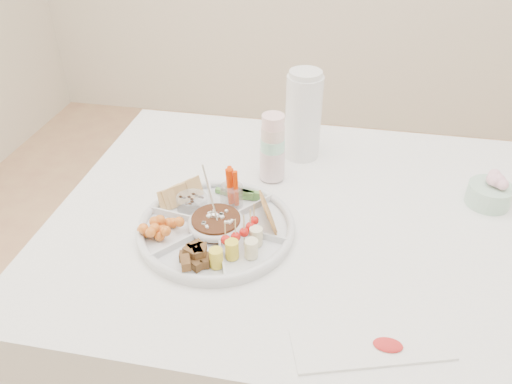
# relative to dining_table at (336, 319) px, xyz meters

# --- Properties ---
(dining_table) EXTENTS (1.52, 1.02, 0.76)m
(dining_table) POSITION_rel_dining_table_xyz_m (0.00, 0.00, 0.00)
(dining_table) COLOR white
(dining_table) RESTS_ON floor
(party_tray) EXTENTS (0.44, 0.44, 0.04)m
(party_tray) POSITION_rel_dining_table_xyz_m (-0.32, -0.11, 0.40)
(party_tray) COLOR white
(party_tray) RESTS_ON dining_table
(bean_dip) EXTENTS (0.14, 0.14, 0.04)m
(bean_dip) POSITION_rel_dining_table_xyz_m (-0.32, -0.11, 0.41)
(bean_dip) COLOR #432A14
(bean_dip) RESTS_ON party_tray
(tortillas) EXTENTS (0.12, 0.12, 0.06)m
(tortillas) POSITION_rel_dining_table_xyz_m (-0.20, -0.07, 0.42)
(tortillas) COLOR #B48033
(tortillas) RESTS_ON party_tray
(carrot_cucumber) EXTENTS (0.13, 0.13, 0.11)m
(carrot_cucumber) POSITION_rel_dining_table_xyz_m (-0.30, 0.02, 0.44)
(carrot_cucumber) COLOR #E63400
(carrot_cucumber) RESTS_ON party_tray
(pita_raisins) EXTENTS (0.13, 0.13, 0.06)m
(pita_raisins) POSITION_rel_dining_table_xyz_m (-0.42, -0.03, 0.42)
(pita_raisins) COLOR #E9C46E
(pita_raisins) RESTS_ON party_tray
(cherries) EXTENTS (0.13, 0.13, 0.05)m
(cherries) POSITION_rel_dining_table_xyz_m (-0.44, -0.16, 0.42)
(cherries) COLOR orange
(cherries) RESTS_ON party_tray
(granola_chunks) EXTENTS (0.11, 0.11, 0.04)m
(granola_chunks) POSITION_rel_dining_table_xyz_m (-0.34, -0.24, 0.42)
(granola_chunks) COLOR brown
(granola_chunks) RESTS_ON party_tray
(banana_tomato) EXTENTS (0.12, 0.12, 0.08)m
(banana_tomato) POSITION_rel_dining_table_xyz_m (-0.22, -0.20, 0.44)
(banana_tomato) COLOR #FFE08C
(banana_tomato) RESTS_ON party_tray
(cup_stack) EXTENTS (0.09, 0.09, 0.19)m
(cup_stack) POSITION_rel_dining_table_xyz_m (-0.23, 0.15, 0.48)
(cup_stack) COLOR #AFD1AA
(cup_stack) RESTS_ON dining_table
(thermos) EXTENTS (0.11, 0.11, 0.27)m
(thermos) POSITION_rel_dining_table_xyz_m (-0.16, 0.30, 0.52)
(thermos) COLOR white
(thermos) RESTS_ON dining_table
(flower_bowl) EXTENTS (0.12, 0.12, 0.09)m
(flower_bowl) POSITION_rel_dining_table_xyz_m (0.36, 0.14, 0.42)
(flower_bowl) COLOR #A3D1B1
(flower_bowl) RESTS_ON dining_table
(placemat) EXTENTS (0.32, 0.19, 0.01)m
(placemat) POSITION_rel_dining_table_xyz_m (0.05, -0.39, 0.38)
(placemat) COLOR white
(placemat) RESTS_ON dining_table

